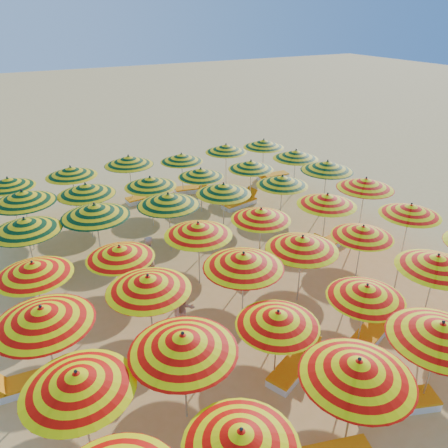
{
  "coord_description": "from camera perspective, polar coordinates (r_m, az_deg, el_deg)",
  "views": [
    {
      "loc": [
        -6.22,
        -11.25,
        8.19
      ],
      "look_at": [
        0.0,
        0.5,
        1.6
      ],
      "focal_mm": 35.0,
      "sensor_mm": 36.0,
      "label": 1
    }
  ],
  "objects": [
    {
      "name": "umbrella_30",
      "position": [
        17.21,
        -24.81,
        3.24
      ],
      "size": [
        2.43,
        2.43,
        2.42
      ],
      "color": "silver",
      "rests_on": "ground"
    },
    {
      "name": "umbrella_26",
      "position": [
        15.63,
        -7.29,
        3.18
      ],
      "size": [
        2.64,
        2.64,
        2.38
      ],
      "color": "silver",
      "rests_on": "ground"
    },
    {
      "name": "umbrella_13",
      "position": [
        11.16,
        -9.86,
        -7.61
      ],
      "size": [
        2.21,
        2.21,
        2.3
      ],
      "color": "silver",
      "rests_on": "ground"
    },
    {
      "name": "umbrella_31",
      "position": [
        17.35,
        -17.59,
        4.35
      ],
      "size": [
        2.27,
        2.27,
        2.32
      ],
      "color": "silver",
      "rests_on": "ground"
    },
    {
      "name": "umbrella_18",
      "position": [
        12.82,
        -23.65,
        -5.4
      ],
      "size": [
        2.25,
        2.25,
        2.18
      ],
      "color": "silver",
      "rests_on": "ground"
    },
    {
      "name": "umbrella_15",
      "position": [
        12.96,
        10.19,
        -2.47
      ],
      "size": [
        2.67,
        2.67,
        2.31
      ],
      "color": "silver",
      "rests_on": "ground"
    },
    {
      "name": "beachgoer_b",
      "position": [
        12.26,
        -5.31,
        -11.41
      ],
      "size": [
        0.75,
        0.62,
        1.41
      ],
      "primitive_type": "imported",
      "rotation": [
        0.0,
        0.0,
        0.13
      ],
      "color": "tan",
      "rests_on": "ground"
    },
    {
      "name": "ground",
      "position": [
        15.24,
        0.88,
        -6.14
      ],
      "size": [
        120.0,
        120.0,
        0.0
      ],
      "primitive_type": "plane",
      "color": "#E8B567",
      "rests_on": "ground"
    },
    {
      "name": "umbrella_39",
      "position": [
        20.84,
        -5.57,
        8.62
      ],
      "size": [
        2.56,
        2.56,
        2.13
      ],
      "color": "silver",
      "rests_on": "ground"
    },
    {
      "name": "umbrella_25",
      "position": [
        15.16,
        -16.51,
        1.72
      ],
      "size": [
        3.05,
        3.05,
        2.43
      ],
      "color": "silver",
      "rests_on": "ground"
    },
    {
      "name": "umbrella_3",
      "position": [
        10.53,
        26.49,
        -12.43
      ],
      "size": [
        2.54,
        2.54,
        2.35
      ],
      "color": "silver",
      "rests_on": "ground"
    },
    {
      "name": "lounger_14",
      "position": [
        23.55,
        6.28,
        6.25
      ],
      "size": [
        1.77,
        0.69,
        0.69
      ],
      "rotation": [
        0.0,
        0.0,
        3.08
      ],
      "color": "white",
      "rests_on": "ground"
    },
    {
      "name": "lounger_9",
      "position": [
        17.25,
        13.91,
        -2.25
      ],
      "size": [
        1.82,
        0.99,
        0.69
      ],
      "rotation": [
        0.0,
        0.0,
        3.39
      ],
      "color": "white",
      "rests_on": "ground"
    },
    {
      "name": "umbrella_19",
      "position": [
        12.99,
        -13.44,
        -3.6
      ],
      "size": [
        2.15,
        2.15,
        2.11
      ],
      "color": "silver",
      "rests_on": "ground"
    },
    {
      "name": "lounger_10",
      "position": [
        15.96,
        -25.04,
        -6.67
      ],
      "size": [
        1.77,
        0.69,
        0.69
      ],
      "rotation": [
        0.0,
        0.0,
        -0.07
      ],
      "color": "white",
      "rests_on": "ground"
    },
    {
      "name": "umbrella_14",
      "position": [
        11.82,
        2.56,
        -4.78
      ],
      "size": [
        2.61,
        2.61,
        2.36
      ],
      "color": "silver",
      "rests_on": "ground"
    },
    {
      "name": "umbrella_17",
      "position": [
        16.35,
        23.19,
        1.72
      ],
      "size": [
        2.39,
        2.39,
        2.22
      ],
      "color": "silver",
      "rests_on": "ground"
    },
    {
      "name": "lounger_4",
      "position": [
        11.63,
        9.19,
        -17.78
      ],
      "size": [
        1.82,
        1.24,
        0.69
      ],
      "rotation": [
        0.0,
        0.0,
        0.42
      ],
      "color": "white",
      "rests_on": "ground"
    },
    {
      "name": "lounger_3",
      "position": [
        11.44,
        21.86,
        -20.7
      ],
      "size": [
        1.83,
        1.12,
        0.69
      ],
      "rotation": [
        0.0,
        0.0,
        2.81
      ],
      "color": "white",
      "rests_on": "ground"
    },
    {
      "name": "umbrella_7",
      "position": [
        9.17,
        -5.37,
        -15.2
      ],
      "size": [
        2.96,
        2.96,
        2.41
      ],
      "color": "silver",
      "rests_on": "ground"
    },
    {
      "name": "umbrella_41",
      "position": [
        22.86,
        5.21,
        10.44
      ],
      "size": [
        2.64,
        2.64,
        2.22
      ],
      "color": "silver",
      "rests_on": "ground"
    },
    {
      "name": "umbrella_6",
      "position": [
        8.99,
        -18.59,
        -18.86
      ],
      "size": [
        2.27,
        2.27,
        2.28
      ],
      "color": "silver",
      "rests_on": "ground"
    },
    {
      "name": "umbrella_36",
      "position": [
        19.61,
        -26.36,
        4.88
      ],
      "size": [
        2.16,
        2.16,
        2.17
      ],
      "color": "silver",
      "rests_on": "ground"
    },
    {
      "name": "lounger_6",
      "position": [
        12.04,
        -24.07,
        -18.41
      ],
      "size": [
        1.77,
        0.71,
        0.69
      ],
      "rotation": [
        0.0,
        0.0,
        3.07
      ],
      "color": "white",
      "rests_on": "ground"
    },
    {
      "name": "umbrella_16",
      "position": [
        14.5,
        17.67,
        -0.93
      ],
      "size": [
        2.26,
        2.26,
        2.09
      ],
      "color": "silver",
      "rests_on": "ground"
    },
    {
      "name": "umbrella_9",
      "position": [
        11.58,
        18.1,
        -8.42
      ],
      "size": [
        2.01,
        2.01,
        2.09
      ],
      "color": "silver",
      "rests_on": "ground"
    },
    {
      "name": "umbrella_28",
      "position": [
        17.81,
        7.64,
        5.65
      ],
      "size": [
        2.78,
        2.78,
        2.22
      ],
      "color": "silver",
      "rests_on": "ground"
    },
    {
      "name": "umbrella_21",
      "position": [
        14.84,
        4.86,
        1.29
      ],
      "size": [
        2.32,
        2.32,
        2.18
      ],
      "color": "silver",
      "rests_on": "ground"
    },
    {
      "name": "umbrella_8",
      "position": [
        10.27,
        7.04,
        -12.15
      ],
      "size": [
        2.04,
        2.04,
        2.08
      ],
      "color": "silver",
      "rests_on": "ground"
    },
    {
      "name": "umbrella_10",
      "position": [
        13.21,
        26.05,
        -4.49
      ],
      "size": [
        2.47,
        2.47,
        2.28
      ],
      "color": "silver",
      "rests_on": "ground"
    },
    {
      "name": "umbrella_34",
      "position": [
        19.69,
        3.53,
        7.7
      ],
      "size": [
        2.69,
        2.69,
        2.16
      ],
      "color": "silver",
      "rests_on": "ground"
    },
    {
      "name": "lounger_8",
      "position": [
        15.8,
        6.48,
        -4.4
      ],
      "size": [
        1.79,
        0.8,
        0.69
      ],
      "rotation": [
        0.0,
        0.0,
        3.27
      ],
      "color": "white",
      "rests_on": "ground"
    },
    {
      "name": "umbrella_27",
      "position": [
        16.73,
        -0.05,
        4.62
      ],
      "size": [
        2.83,
        2.83,
        2.26
      ],
      "color": "silver",
      "rests_on": "ground"
    },
    {
      "name": "lounger_12",
      "position": [
        20.99,
        -10.25,
        3.42
      ],
      "size": [
        1.78,
        0.74,
        0.69
      ],
      "rotation": [
        0.0,
        0.0,
        0.09
      ],
      "color": "white",
      "rests_on": "ground"
    },
    {
      "name": "lounger_11",
      "position": [
        20.1,
        2.12,
        2.79
      ],
      "size": [
        1.81,
        0.92,
        0.69
      ],
      "rotation": [
        0.0,
        0.0,
        0.21
      ],
      "color": "white",
      "rests_on": "ground"
    },
    {
      "name": "umbrella_37",
      "position": [
        19.64,
        -19.37,
        6.49
      ],
      "size": [
        2.24,
        2.24,
        2.27
      ],
      "color": "silver",
      "rests_on": "ground"
    },
    {
      "name": "lounger_5",
      "position": [
        13.0,
        18.54,
        -13.46
      ],
      "size": [
        1.83,
        1.15,
        0.69
      ],
      "rotation": [
        0.0,
        0.0,
        0.36
      ],
      "color": "white",
      "rests_on": "ground"
    },
    {
      "name": "umbrella_33",
      "position": [
        18.89,
        -3.05,
        6.71
      ],
      "size": [
        2.5,
        2.5,
        2.1
      ],
      "color": "silver",
      "rests_on": "ground"
    },
    {
      "name": "umbrella_24",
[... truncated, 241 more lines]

